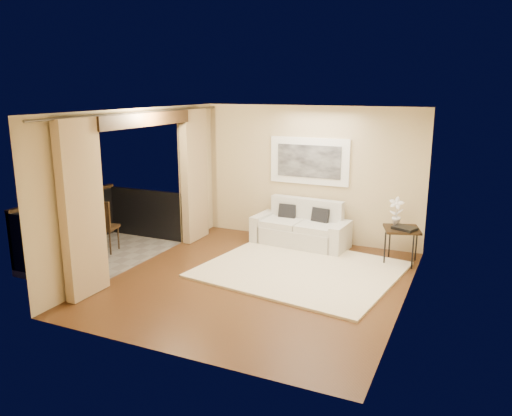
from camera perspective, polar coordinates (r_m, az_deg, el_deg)
The scene contains 18 objects.
floor at distance 8.12m, azimuth 0.32°, elevation -8.34°, with size 5.00×5.00×0.00m, color #533218.
room_shell at distance 8.64m, azimuth -12.85°, elevation 9.86°, with size 5.00×6.40×5.00m.
balcony at distance 9.81m, azimuth -17.62°, elevation -3.99°, with size 1.81×2.60×1.17m.
curtains at distance 8.78m, azimuth -12.34°, elevation 2.13°, with size 0.16×4.80×2.64m.
artwork at distance 9.94m, azimuth 6.10°, elevation 5.35°, with size 1.62×0.07×0.92m.
rug at distance 8.59m, azimuth 5.09°, elevation -7.00°, with size 3.09×2.69×0.04m, color #F5E7C5.
sofa at distance 9.86m, azimuth 5.24°, elevation -2.45°, with size 1.91×0.93×0.89m.
side_table at distance 9.12m, azimuth 16.33°, elevation -2.56°, with size 0.74×0.74×0.64m.
tray at distance 9.01m, azimuth 16.63°, elevation -2.23°, with size 0.38×0.28×0.05m, color black.
orchid at distance 9.21m, azimuth 15.73°, elevation -0.35°, with size 0.27×0.18×0.51m, color white.
bistro_table at distance 9.81m, azimuth -19.41°, elevation -1.45°, with size 0.66×0.66×0.70m.
balcony_chair_far at distance 9.70m, azimuth -17.23°, elevation -1.62°, with size 0.54×0.54×1.01m.
balcony_chair_near at distance 9.10m, azimuth -21.55°, elevation -3.01°, with size 0.55×0.56×1.00m.
ice_bucket at distance 9.90m, azimuth -19.87°, elevation -0.26°, with size 0.18×0.18×0.20m, color silver.
candle at distance 9.90m, azimuth -18.70°, elevation -0.54°, with size 0.06×0.06×0.07m, color red.
vase at distance 9.66m, azimuth -20.34°, elevation -0.69°, with size 0.04×0.04×0.18m, color white.
glass_a at distance 9.65m, azimuth -19.02°, elevation -0.78°, with size 0.06×0.06×0.12m, color silver.
glass_b at distance 9.64m, azimuth -18.47°, elevation -0.74°, with size 0.06×0.06×0.12m, color silver.
Camera 1 is at (3.08, -6.87, 3.04)m, focal length 35.00 mm.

